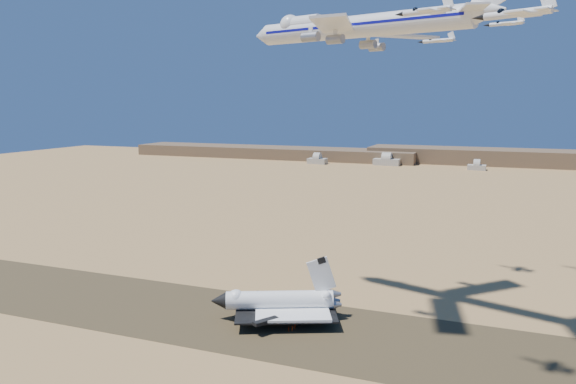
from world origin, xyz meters
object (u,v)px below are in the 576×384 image
(chase_jet_b, at_px, (515,13))
(chase_jet_c, at_px, (437,41))
(shuttle, at_px, (278,302))
(carrier_747, at_px, (351,27))
(crew_c, at_px, (289,329))
(crew_b, at_px, (295,326))
(chase_jet_d, at_px, (505,24))
(chase_jet_a, at_px, (426,11))
(crew_a, at_px, (292,328))

(chase_jet_b, relative_size, chase_jet_c, 1.03)
(shuttle, relative_size, carrier_747, 0.49)
(crew_c, distance_m, chase_jet_c, 125.26)
(crew_b, bearing_deg, crew_c, 109.75)
(crew_c, bearing_deg, chase_jet_c, -50.71)
(carrier_747, xyz_separation_m, crew_b, (-10.93, -22.48, -95.61))
(crew_b, distance_m, chase_jet_d, 140.75)
(chase_jet_a, bearing_deg, crew_a, 172.75)
(chase_jet_d, bearing_deg, chase_jet_c, -146.08)
(chase_jet_b, bearing_deg, chase_jet_c, 128.50)
(crew_a, bearing_deg, chase_jet_d, -52.41)
(chase_jet_a, xyz_separation_m, chase_jet_c, (-8.76, 95.04, 3.07))
(chase_jet_b, bearing_deg, chase_jet_a, 161.65)
(chase_jet_c, bearing_deg, crew_c, -96.22)
(carrier_747, distance_m, crew_a, 99.24)
(chase_jet_d, bearing_deg, carrier_747, -113.03)
(shuttle, height_order, crew_b, shuttle)
(crew_b, height_order, chase_jet_a, chase_jet_a)
(chase_jet_b, bearing_deg, crew_c, 172.18)
(carrier_747, bearing_deg, chase_jet_b, -35.64)
(shuttle, xyz_separation_m, crew_c, (7.25, -8.92, -4.93))
(carrier_747, relative_size, crew_a, 51.39)
(crew_a, height_order, crew_b, crew_a)
(carrier_747, height_order, chase_jet_c, carrier_747)
(crew_a, relative_size, crew_b, 1.11)
(crew_a, bearing_deg, shuttle, 27.69)
(chase_jet_d, bearing_deg, crew_b, -109.73)
(crew_b, height_order, chase_jet_c, chase_jet_c)
(crew_a, xyz_separation_m, chase_jet_b, (60.67, -39.75, 88.07))
(shuttle, distance_m, chase_jet_a, 104.67)
(crew_c, bearing_deg, chase_jet_a, -142.86)
(crew_b, bearing_deg, chase_jet_a, -169.74)
(chase_jet_c, relative_size, chase_jet_d, 1.00)
(crew_a, distance_m, crew_b, 2.05)
(chase_jet_b, bearing_deg, crew_a, 171.27)
(crew_a, bearing_deg, crew_c, 112.60)
(crew_b, distance_m, chase_jet_c, 123.33)
(chase_jet_c, height_order, chase_jet_d, chase_jet_d)
(shuttle, bearing_deg, crew_a, -68.77)
(crew_c, xyz_separation_m, chase_jet_b, (61.59, -38.97, 88.14))
(carrier_747, height_order, crew_b, carrier_747)
(crew_c, relative_size, chase_jet_d, 0.10)
(crew_a, bearing_deg, crew_b, -21.09)
(crew_a, distance_m, chase_jet_c, 124.49)
(crew_b, relative_size, crew_c, 0.99)
(crew_a, xyz_separation_m, chase_jet_c, (32.47, 73.32, 95.23))
(crew_b, relative_size, chase_jet_c, 0.10)
(carrier_747, bearing_deg, chase_jet_d, 67.78)
(chase_jet_a, xyz_separation_m, chase_jet_d, (15.64, 102.98, 9.30))
(carrier_747, height_order, crew_c, carrier_747)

